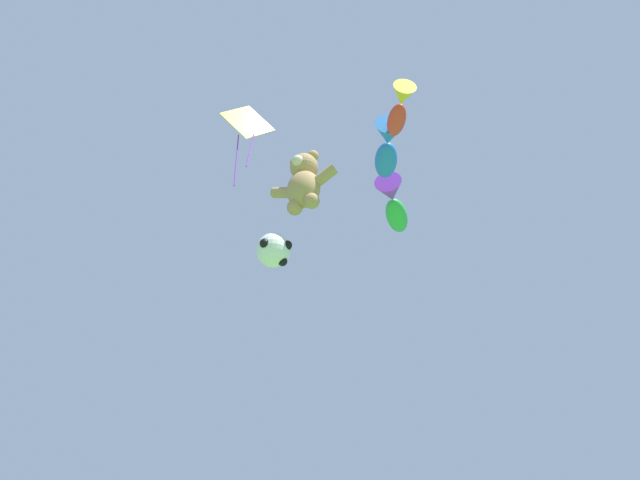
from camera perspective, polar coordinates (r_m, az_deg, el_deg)
teddy_bear_kite at (r=14.60m, az=-1.51°, el=5.31°), size 1.77×0.78×1.79m
soccer_ball_kite at (r=13.86m, az=-4.24°, el=-0.94°), size 0.86×0.85×0.79m
fish_kite_crimson at (r=14.82m, az=7.28°, el=11.88°), size 1.22×1.45×0.54m
fish_kite_cobalt at (r=15.95m, az=6.16°, el=8.42°), size 1.43×1.89×0.72m
fish_kite_emerald at (r=17.55m, az=6.75°, el=3.32°), size 1.18×2.21×0.75m
diamond_kite at (r=16.21m, az=-6.68°, el=10.36°), size 0.95×1.16×2.94m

